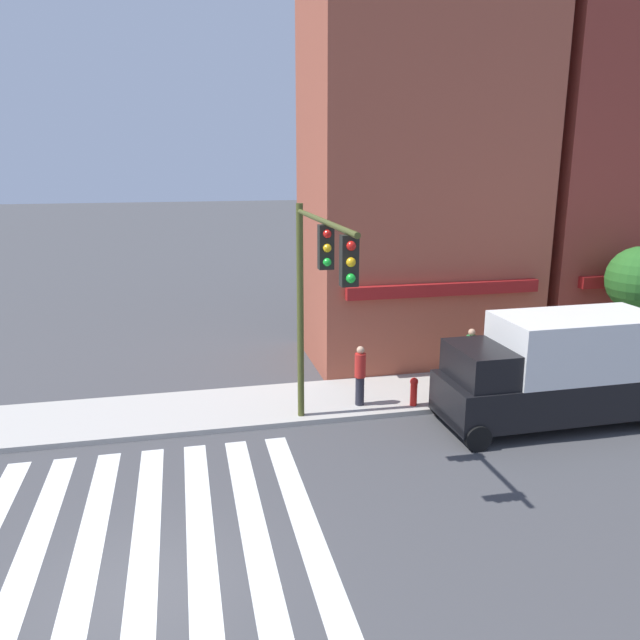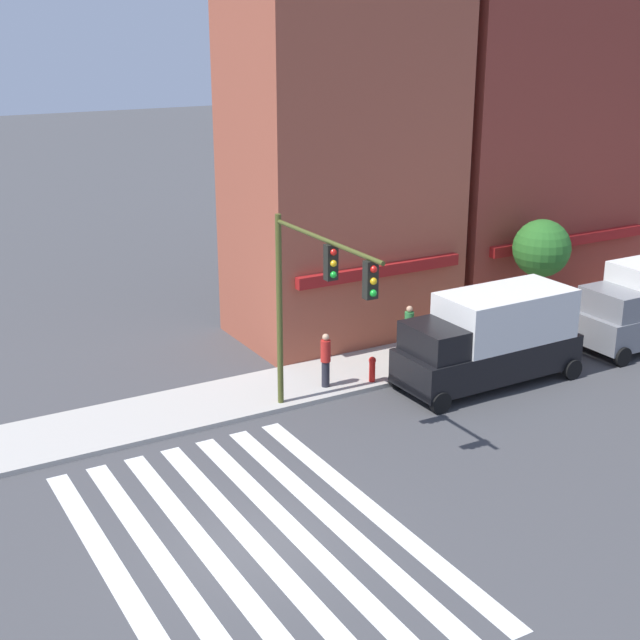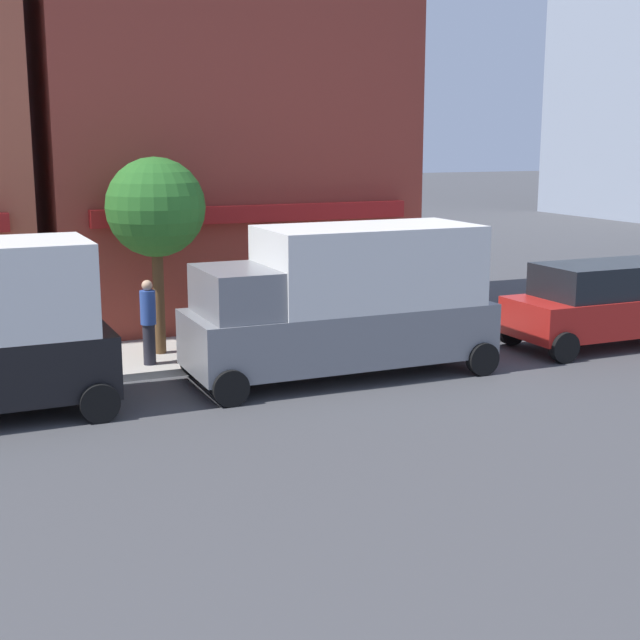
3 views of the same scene
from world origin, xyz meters
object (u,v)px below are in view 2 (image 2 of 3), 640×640
at_px(box_truck_black, 491,337).
at_px(fire_hydrant, 372,368).
at_px(pedestrian_red_jacket, 326,359).
at_px(street_tree, 542,249).
at_px(pedestrian_green_top, 409,329).
at_px(pedestrian_blue_shirt, 545,315).
at_px(traffic_signal, 313,286).

xyz_separation_m(box_truck_black, fire_hydrant, (-3.40, 1.70, -0.97)).
xyz_separation_m(pedestrian_red_jacket, street_tree, (9.51, 0.71, 2.22)).
bearing_deg(pedestrian_green_top, box_truck_black, 133.88).
xyz_separation_m(box_truck_black, pedestrian_blue_shirt, (4.16, 1.91, -0.51)).
height_order(box_truck_black, pedestrian_green_top, box_truck_black).
relative_size(pedestrian_blue_shirt, pedestrian_red_jacket, 1.00).
height_order(traffic_signal, street_tree, traffic_signal).
height_order(traffic_signal, pedestrian_red_jacket, traffic_signal).
relative_size(pedestrian_green_top, fire_hydrant, 2.10).
xyz_separation_m(pedestrian_red_jacket, fire_hydrant, (1.51, -0.39, -0.46)).
bearing_deg(box_truck_black, pedestrian_blue_shirt, 24.05).
height_order(pedestrian_blue_shirt, fire_hydrant, pedestrian_blue_shirt).
bearing_deg(traffic_signal, fire_hydrant, 31.60).
bearing_deg(street_tree, pedestrian_red_jacket, -175.73).
xyz_separation_m(traffic_signal, fire_hydrant, (3.31, 2.04, -3.76)).
bearing_deg(street_tree, box_truck_black, -148.67).
height_order(pedestrian_blue_shirt, pedestrian_green_top, same).
distance_m(pedestrian_blue_shirt, pedestrian_red_jacket, 9.07).
bearing_deg(fire_hydrant, pedestrian_green_top, 30.41).
height_order(box_truck_black, street_tree, street_tree).
xyz_separation_m(fire_hydrant, street_tree, (8.00, 1.10, 2.68)).
bearing_deg(box_truck_black, fire_hydrant, 152.78).
distance_m(pedestrian_blue_shirt, pedestrian_green_top, 5.28).
bearing_deg(street_tree, fire_hydrant, -172.17).
distance_m(traffic_signal, fire_hydrant, 5.41).
bearing_deg(fire_hydrant, box_truck_black, -26.54).
height_order(pedestrian_green_top, pedestrian_red_jacket, same).
relative_size(pedestrian_blue_shirt, pedestrian_green_top, 1.00).
xyz_separation_m(pedestrian_blue_shirt, pedestrian_red_jacket, (-9.07, 0.18, 0.00)).
xyz_separation_m(pedestrian_green_top, pedestrian_red_jacket, (-3.93, -1.03, 0.00)).
distance_m(traffic_signal, box_truck_black, 7.28).
bearing_deg(pedestrian_red_jacket, traffic_signal, 50.21).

